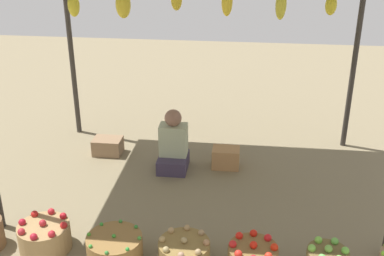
% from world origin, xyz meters
% --- Properties ---
extents(ground_plane, '(14.00, 14.00, 0.00)m').
position_xyz_m(ground_plane, '(0.00, 0.00, 0.00)').
color(ground_plane, '#7C6F53').
extents(vendor_person, '(0.36, 0.44, 0.78)m').
position_xyz_m(vendor_person, '(-0.34, 0.26, 0.30)').
color(vendor_person, '#3D334C').
rests_on(vendor_person, ground).
extents(basket_red_apples, '(0.49, 0.49, 0.32)m').
position_xyz_m(basket_red_apples, '(-1.30, -1.48, 0.14)').
color(basket_red_apples, '#9E7D4F').
rests_on(basket_red_apples, ground).
extents(basket_green_chilies, '(0.51, 0.51, 0.28)m').
position_xyz_m(basket_green_chilies, '(-0.60, -1.56, 0.13)').
color(basket_green_chilies, olive).
rests_on(basket_green_chilies, ground).
extents(basket_potatoes, '(0.47, 0.47, 0.28)m').
position_xyz_m(basket_potatoes, '(0.04, -1.53, 0.12)').
color(basket_potatoes, olive).
rests_on(basket_potatoes, ground).
extents(wooden_crate_near_vendor, '(0.37, 0.28, 0.22)m').
position_xyz_m(wooden_crate_near_vendor, '(-1.27, 0.55, 0.11)').
color(wooden_crate_near_vendor, '#896A4D').
rests_on(wooden_crate_near_vendor, ground).
extents(wooden_crate_stacked_rear, '(0.34, 0.26, 0.25)m').
position_xyz_m(wooden_crate_stacked_rear, '(0.31, 0.36, 0.13)').
color(wooden_crate_stacked_rear, '#AB7B4B').
rests_on(wooden_crate_stacked_rear, ground).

